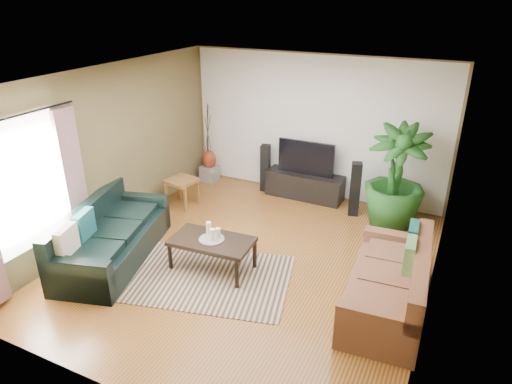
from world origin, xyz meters
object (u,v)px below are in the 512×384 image
Objects in this scene: coffee_table at (212,254)px; television at (306,158)px; sofa_left at (113,233)px; side_table at (182,192)px; potted_plant at (395,177)px; speaker_right at (355,189)px; speaker_left at (265,168)px; sofa_right at (388,279)px; pedestal at (210,173)px; vase at (209,160)px; tv_stand at (305,186)px.

television is (0.35, 2.90, 0.58)m from coffee_table.
sofa_left reaches higher than side_table.
television is 1.77m from potted_plant.
speaker_right is at bearing 19.04° from side_table.
sofa_left is 4.57m from potted_plant.
coffee_table is at bearing -89.93° from speaker_left.
side_table is at bearing -112.90° from sofa_right.
television is at bearing 34.51° from side_table.
sofa_left is 3.79m from television.
pedestal is at bearing 97.82° from side_table.
television is 2.66× the size of vase.
potted_plant is at bearing -13.27° from tv_stand.
coffee_table is 1.07× the size of television.
speaker_left reaches higher than tv_stand.
television is 2.41m from side_table.
coffee_table is at bearing -58.28° from pedestal.
side_table is at bearing 131.37° from coffee_table.
coffee_table is 1.23× the size of speaker_left.
speaker_left is (-2.92, 2.71, 0.05)m from sofa_right.
sofa_right is at bearing -32.40° from vase.
side_table is (-3.65, -0.90, -0.62)m from potted_plant.
vase is at bearing 97.82° from side_table.
speaker_left is 0.96× the size of speaker_right.
sofa_left is 3.77m from tv_stand.
tv_stand is at bearing 165.86° from potted_plant.
sofa_left is 1.90× the size of coffee_table.
television is at bearing -9.61° from speaker_left.
potted_plant is (-0.37, 2.28, 0.46)m from sofa_right.
potted_plant is 3.91m from pedestal.
television reaches higher than tv_stand.
sofa_left reaches higher than pedestal.
tv_stand is (1.81, 3.31, -0.18)m from sofa_left.
vase reaches higher than side_table.
tv_stand is at bearing 79.40° from coffee_table.
sofa_left and sofa_right have the same top height.
coffee_table is 1.19× the size of speaker_right.
coffee_table is 2.98m from television.
pedestal is at bearing 172.91° from speaker_left.
coffee_table is 2.84× the size of vase.
potted_plant reaches higher than television.
tv_stand is 2.12m from vase.
potted_plant is at bearing 46.33° from coffee_table.
sofa_right is (3.89, 0.59, 0.00)m from sofa_left.
potted_plant reaches higher than pedestal.
potted_plant is (1.72, -0.43, 0.63)m from tv_stand.
speaker_right is 3.07× the size of pedestal.
potted_plant reaches higher than tv_stand.
side_table is (-1.93, -1.33, 0.02)m from tv_stand.
coffee_table is 2.95m from speaker_left.
vase is (-2.11, -0.06, 0.22)m from tv_stand.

